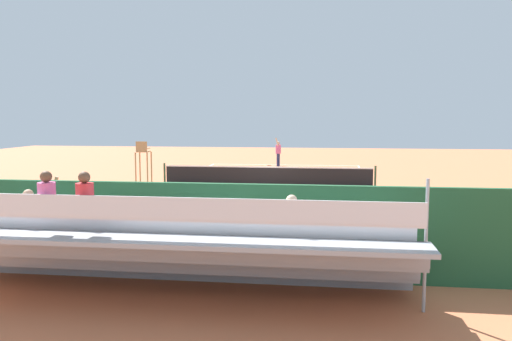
{
  "coord_description": "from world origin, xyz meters",
  "views": [
    {
      "loc": [
        -2.76,
        24.53,
        3.42
      ],
      "look_at": [
        0.0,
        4.0,
        1.2
      ],
      "focal_mm": 36.27,
      "sensor_mm": 36.0,
      "label": 1
    }
  ],
  "objects": [
    {
      "name": "backdrop_wall",
      "position": [
        0.0,
        14.0,
        1.0
      ],
      "size": [
        18.0,
        0.16,
        2.0
      ],
      "primitive_type": "cube",
      "color": "#235633",
      "rests_on": "ground"
    },
    {
      "name": "equipment_bag",
      "position": [
        0.31,
        13.4,
        0.18
      ],
      "size": [
        0.9,
        0.36,
        0.36
      ],
      "primitive_type": "cube",
      "color": "#334C8C",
      "rests_on": "ground"
    },
    {
      "name": "court_line_markings",
      "position": [
        0.0,
        -0.04,
        0.0
      ],
      "size": [
        10.1,
        22.2,
        0.01
      ],
      "color": "white",
      "rests_on": "ground"
    },
    {
      "name": "bleacher_stand",
      "position": [
        0.11,
        15.37,
        0.94
      ],
      "size": [
        9.06,
        2.4,
        2.48
      ],
      "color": "#9EA0A5",
      "rests_on": "ground"
    },
    {
      "name": "umpire_chair",
      "position": [
        6.2,
        -0.03,
        1.31
      ],
      "size": [
        0.67,
        0.67,
        2.14
      ],
      "color": "#A88456",
      "rests_on": "ground"
    },
    {
      "name": "line_judge",
      "position": [
        3.94,
        12.83,
        1.02
      ],
      "size": [
        0.44,
        0.56,
        1.93
      ],
      "color": "#232328",
      "rests_on": "ground"
    },
    {
      "name": "tennis_ball_near",
      "position": [
        1.36,
        -7.61,
        0.03
      ],
      "size": [
        0.07,
        0.07,
        0.07
      ],
      "primitive_type": "sphere",
      "color": "#CCDB33",
      "rests_on": "ground"
    },
    {
      "name": "tennis_ball_far",
      "position": [
        -1.69,
        -8.65,
        0.03
      ],
      "size": [
        0.07,
        0.07,
        0.07
      ],
      "primitive_type": "sphere",
      "color": "#CCDB33",
      "rests_on": "ground"
    },
    {
      "name": "tennis_racket",
      "position": [
        1.24,
        -10.22,
        0.01
      ],
      "size": [
        0.57,
        0.32,
        0.03
      ],
      "color": "black",
      "rests_on": "ground"
    },
    {
      "name": "tennis_net",
      "position": [
        0.0,
        0.0,
        0.5
      ],
      "size": [
        10.3,
        0.1,
        1.07
      ],
      "color": "black",
      "rests_on": "ground"
    },
    {
      "name": "courtside_bench",
      "position": [
        -1.66,
        13.27,
        0.56
      ],
      "size": [
        1.8,
        0.4,
        0.93
      ],
      "color": "#33383D",
      "rests_on": "ground"
    },
    {
      "name": "tennis_player",
      "position": [
        0.38,
        -10.07,
        1.02
      ],
      "size": [
        0.45,
        0.56,
        1.93
      ],
      "color": "navy",
      "rests_on": "ground"
    },
    {
      "name": "ground_plane",
      "position": [
        0.0,
        0.0,
        0.0
      ],
      "size": [
        60.0,
        60.0,
        0.0
      ],
      "primitive_type": "plane",
      "color": "#CC7047"
    }
  ]
}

